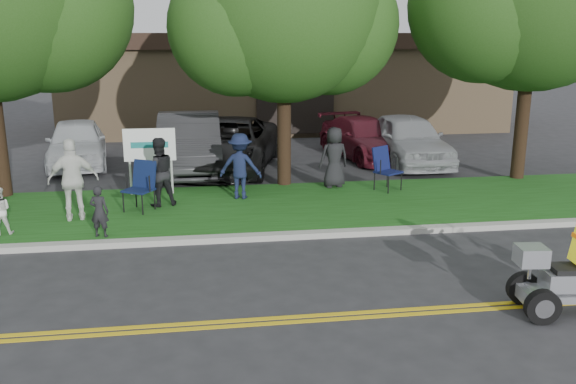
{
  "coord_description": "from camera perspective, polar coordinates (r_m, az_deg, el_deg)",
  "views": [
    {
      "loc": [
        -1.65,
        -8.4,
        3.99
      ],
      "look_at": [
        -0.15,
        2.0,
        1.24
      ],
      "focal_mm": 38.0,
      "sensor_mm": 36.0,
      "label": 1
    }
  ],
  "objects": [
    {
      "name": "ground",
      "position": [
        9.44,
        2.65,
        -10.35
      ],
      "size": [
        120.0,
        120.0,
        0.0
      ],
      "primitive_type": "plane",
      "color": "#28282B",
      "rests_on": "ground"
    },
    {
      "name": "centerline_near",
      "position": [
        8.93,
        3.36,
        -11.87
      ],
      "size": [
        60.0,
        0.1,
        0.01
      ],
      "primitive_type": "cube",
      "color": "gold",
      "rests_on": "ground"
    },
    {
      "name": "centerline_far",
      "position": [
        9.07,
        3.16,
        -11.42
      ],
      "size": [
        60.0,
        0.1,
        0.01
      ],
      "primitive_type": "cube",
      "color": "gold",
      "rests_on": "ground"
    },
    {
      "name": "curb",
      "position": [
        12.21,
        -0.03,
        -4.11
      ],
      "size": [
        60.0,
        0.25,
        0.12
      ],
      "primitive_type": "cube",
      "color": "#A8A89E",
      "rests_on": "ground"
    },
    {
      "name": "grass_verge",
      "position": [
        14.25,
        -1.26,
        -1.38
      ],
      "size": [
        60.0,
        4.0,
        0.1
      ],
      "primitive_type": "cube",
      "color": "#1B4A13",
      "rests_on": "ground"
    },
    {
      "name": "commercial_building",
      "position": [
        27.69,
        -0.63,
        10.54
      ],
      "size": [
        18.0,
        8.2,
        4.0
      ],
      "color": "#9E7F5B",
      "rests_on": "ground"
    },
    {
      "name": "tree_mid",
      "position": [
        15.79,
        -0.21,
        16.26
      ],
      "size": [
        5.88,
        4.8,
        7.05
      ],
      "color": "#332114",
      "rests_on": "ground"
    },
    {
      "name": "business_sign",
      "position": [
        15.3,
        -12.81,
        3.99
      ],
      "size": [
        1.25,
        0.06,
        1.75
      ],
      "color": "silver",
      "rests_on": "ground"
    },
    {
      "name": "lawn_chair_a",
      "position": [
        14.09,
        -13.54,
        0.87
      ],
      "size": [
        0.82,
        0.82,
        1.11
      ],
      "rotation": [
        0.0,
        0.0,
        -0.54
      ],
      "color": "black",
      "rests_on": "grass_verge"
    },
    {
      "name": "lawn_chair_b",
      "position": [
        15.69,
        9.02,
        2.45
      ],
      "size": [
        0.81,
        0.81,
        1.1
      ],
      "rotation": [
        0.0,
        0.0,
        0.57
      ],
      "color": "black",
      "rests_on": "grass_verge"
    },
    {
      "name": "spectator_adult_mid",
      "position": [
        14.29,
        -12.02,
        1.84
      ],
      "size": [
        0.91,
        0.8,
        1.59
      ],
      "primitive_type": "imported",
      "rotation": [
        0.0,
        0.0,
        3.43
      ],
      "color": "black",
      "rests_on": "grass_verge"
    },
    {
      "name": "spectator_adult_right",
      "position": [
        13.66,
        -19.45,
        1.09
      ],
      "size": [
        1.09,
        0.6,
        1.76
      ],
      "primitive_type": "imported",
      "rotation": [
        0.0,
        0.0,
        3.32
      ],
      "color": "white",
      "rests_on": "grass_verge"
    },
    {
      "name": "spectator_chair_a",
      "position": [
        14.67,
        -4.49,
        2.44
      ],
      "size": [
        1.15,
        0.85,
        1.58
      ],
      "primitive_type": "imported",
      "rotation": [
        0.0,
        0.0,
        2.86
      ],
      "color": "#141C39",
      "rests_on": "grass_verge"
    },
    {
      "name": "spectator_chair_b",
      "position": [
        15.77,
        4.33,
        3.27
      ],
      "size": [
        0.84,
        0.63,
        1.57
      ],
      "primitive_type": "imported",
      "rotation": [
        0.0,
        0.0,
        3.32
      ],
      "color": "black",
      "rests_on": "grass_verge"
    },
    {
      "name": "child_left",
      "position": [
        12.43,
        -17.24,
        -1.75
      ],
      "size": [
        0.43,
        0.33,
        1.03
      ],
      "primitive_type": "imported",
      "rotation": [
        0.0,
        0.0,
        2.88
      ],
      "color": "black",
      "rests_on": "grass_verge"
    },
    {
      "name": "parked_car_far_left",
      "position": [
        19.9,
        -19.16,
        4.38
      ],
      "size": [
        2.29,
        4.42,
        1.44
      ],
      "primitive_type": "imported",
      "rotation": [
        0.0,
        0.0,
        0.14
      ],
      "color": "silver",
      "rests_on": "ground"
    },
    {
      "name": "parked_car_left",
      "position": [
        18.28,
        -9.22,
        4.56
      ],
      "size": [
        1.82,
        5.15,
        1.69
      ],
      "primitive_type": "imported",
      "rotation": [
        0.0,
        0.0,
        0.01
      ],
      "color": "#2F2F31",
      "rests_on": "ground"
    },
    {
      "name": "parked_car_mid",
      "position": [
        18.29,
        -5.61,
        4.43
      ],
      "size": [
        3.79,
        5.96,
        1.53
      ],
      "primitive_type": "imported",
      "rotation": [
        0.0,
        0.0,
        -0.24
      ],
      "color": "black",
      "rests_on": "ground"
    },
    {
      "name": "parked_car_right",
      "position": [
        20.2,
        7.19,
        5.02
      ],
      "size": [
        2.65,
        4.75,
        1.3
      ],
      "primitive_type": "imported",
      "rotation": [
        0.0,
        0.0,
        0.19
      ],
      "color": "#53131F",
      "rests_on": "ground"
    },
    {
      "name": "parked_car_far_right",
      "position": [
        19.41,
        11.12,
        4.86
      ],
      "size": [
        1.85,
        4.59,
        1.57
      ],
      "primitive_type": "imported",
      "rotation": [
        0.0,
        0.0,
        -0.0
      ],
      "color": "#9FA1A6",
      "rests_on": "ground"
    }
  ]
}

